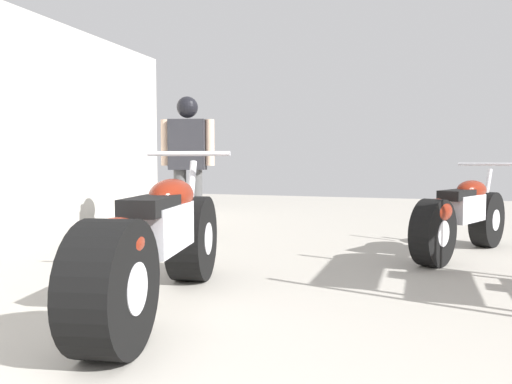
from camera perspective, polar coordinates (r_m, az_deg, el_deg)
The scene contains 4 objects.
ground_plane at distance 4.07m, azimuth 1.94°, elevation -9.00°, with size 16.56×16.56×0.00m, color #A8A399.
motorcycle_maroon_cruiser at distance 2.92m, azimuth -11.41°, elevation -6.20°, with size 0.76×2.07×0.96m.
motorcycle_black_naked at distance 4.90m, azimuth 23.14°, elevation -2.74°, with size 0.98×1.77×0.88m.
mechanic_in_blue at distance 5.90m, azimuth -8.10°, elevation 4.68°, with size 0.66×0.34×1.67m.
Camera 1 is at (1.15, -0.35, 0.89)m, focal length 33.75 mm.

